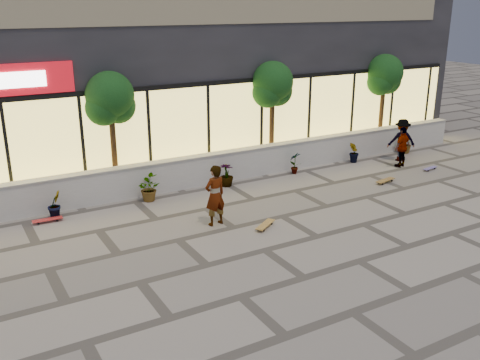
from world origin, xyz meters
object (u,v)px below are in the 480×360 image
skater_right_near (402,147)px  skateboard_right_far (430,168)px  skater_center (215,195)px  skateboard_right_near (385,180)px  skateboard_center (265,225)px  tree_midwest (110,101)px  skateboard_left (47,220)px  tree_east (384,77)px  skater_right_far (402,140)px  tree_mideast (273,87)px

skater_right_near → skateboard_right_far: skater_right_near is taller
skater_center → skater_right_near: bearing=-178.1°
skateboard_right_far → skateboard_right_near: bearing=176.6°
skateboard_center → tree_midwest: bearing=85.7°
skateboard_left → tree_midwest: bearing=34.0°
tree_east → skateboard_center: 10.52m
skater_right_near → skater_right_far: 0.84m
tree_east → skateboard_left: (-13.99, -1.50, -2.90)m
tree_east → skateboard_center: tree_east is taller
skater_right_near → skateboard_right_near: (-1.88, -1.12, -0.67)m
skater_center → skateboard_center: bearing=133.3°
skater_right_far → skateboard_left: 13.28m
tree_midwest → tree_east: size_ratio=1.00×
tree_mideast → skateboard_left: tree_mideast is taller
skater_right_far → skater_right_near: bearing=74.8°
skater_right_far → skateboard_right_far: skater_right_far is taller
skater_center → skateboard_right_far: 9.30m
tree_midwest → skateboard_right_near: tree_midwest is taller
tree_mideast → skateboard_right_far: tree_mideast is taller
tree_mideast → skateboard_left: size_ratio=4.72×
skateboard_center → skateboard_left: skateboard_center is taller
tree_midwest → skater_center: (1.55, -3.99, -2.12)m
skateboard_left → skateboard_right_near: bearing=-8.4°
tree_east → skater_right_far: 2.99m
tree_east → skater_right_near: bearing=-117.4°
tree_mideast → skateboard_right_far: size_ratio=5.35×
tree_east → skater_right_far: tree_east is taller
tree_midwest → skateboard_right_far: (10.80, -3.41, -2.91)m
skater_right_far → skater_center: bearing=41.3°
skateboard_right_near → tree_midwest: bearing=144.9°
tree_midwest → skateboard_right_near: 9.53m
tree_mideast → skateboard_center: 6.59m
skater_right_far → skateboard_center: size_ratio=1.98×
skater_center → skateboard_center: skater_center is taller
tree_midwest → skater_right_near: size_ratio=2.58×
skateboard_center → tree_mideast: bearing=22.6°
tree_midwest → skater_right_far: bearing=-10.2°
tree_mideast → skater_center: size_ratio=2.27×
tree_east → skateboard_right_far: tree_east is taller
skateboard_left → tree_east: bearing=9.1°
tree_midwest → tree_east: same height
skateboard_center → skateboard_left: 6.13m
skater_center → skater_right_near: (8.63, 1.45, -0.10)m
skater_center → tree_mideast: bearing=-145.8°
skater_center → skateboard_center: size_ratio=2.07×
skateboard_left → skater_right_far: bearing=1.0°
tree_east → skateboard_center: (-8.87, -4.87, -2.90)m
tree_east → skateboard_center: bearing=-151.2°
tree_mideast → skateboard_left: (-8.49, -1.50, -2.90)m
skater_right_far → skateboard_left: (-13.25, 0.44, -0.74)m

